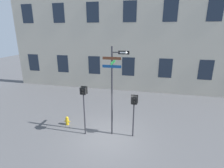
# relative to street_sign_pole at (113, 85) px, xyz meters

# --- Properties ---
(ground_plane) EXTENTS (60.00, 60.00, 0.00)m
(ground_plane) POSITION_rel_street_sign_pole_xyz_m (-0.17, -0.32, -3.03)
(ground_plane) COLOR #515154
(building_facade) EXTENTS (24.00, 0.64, 14.76)m
(building_facade) POSITION_rel_street_sign_pole_xyz_m (-0.17, 8.07, 4.35)
(building_facade) COLOR beige
(building_facade) RESTS_ON ground_plane
(street_sign_pole) EXTENTS (1.39, 1.08, 5.05)m
(street_sign_pole) POSITION_rel_street_sign_pole_xyz_m (0.00, 0.00, 0.00)
(street_sign_pole) COLOR #2D2D33
(street_sign_pole) RESTS_ON ground_plane
(pedestrian_signal_left) EXTENTS (0.37, 0.40, 2.89)m
(pedestrian_signal_left) POSITION_rel_street_sign_pole_xyz_m (-1.58, -0.35, -0.78)
(pedestrian_signal_left) COLOR #2D2D33
(pedestrian_signal_left) RESTS_ON ground_plane
(pedestrian_signal_right) EXTENTS (0.38, 0.40, 2.48)m
(pedestrian_signal_right) POSITION_rel_street_sign_pole_xyz_m (1.15, 0.02, -1.07)
(pedestrian_signal_right) COLOR #2D2D33
(pedestrian_signal_right) RESTS_ON ground_plane
(fire_hydrant) EXTENTS (0.37, 0.21, 0.57)m
(fire_hydrant) POSITION_rel_street_sign_pole_xyz_m (-3.09, 0.40, -2.76)
(fire_hydrant) COLOR gold
(fire_hydrant) RESTS_ON ground_plane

